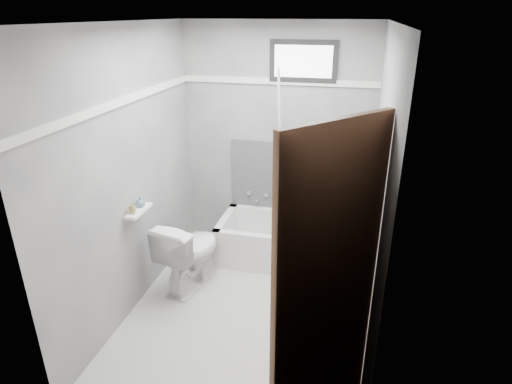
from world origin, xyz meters
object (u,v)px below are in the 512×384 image
(door, at_px, (373,336))
(soap_bottle_b, at_px, (140,202))
(soap_bottle_a, at_px, (132,208))
(office_chair, at_px, (323,208))
(toilet, at_px, (190,253))
(bathtub, at_px, (290,242))

(door, relative_size, soap_bottle_b, 20.01)
(soap_bottle_a, height_order, soap_bottle_b, soap_bottle_a)
(office_chair, xyz_separation_m, door, (0.43, -2.26, 0.38))
(door, xyz_separation_m, soap_bottle_b, (-1.92, 1.29, -0.04))
(office_chair, distance_m, door, 2.33)
(office_chair, xyz_separation_m, soap_bottle_b, (-1.49, -0.97, 0.34))
(door, xyz_separation_m, soap_bottle_a, (-1.92, 1.15, -0.03))
(office_chair, relative_size, toilet, 1.41)
(soap_bottle_a, distance_m, soap_bottle_b, 0.14)
(bathtub, relative_size, toilet, 2.10)
(door, bearing_deg, soap_bottle_a, 149.16)
(toilet, bearing_deg, door, 149.29)
(office_chair, height_order, toilet, office_chair)
(bathtub, xyz_separation_m, door, (0.75, -2.21, 0.79))
(office_chair, xyz_separation_m, soap_bottle_a, (-1.49, -1.11, 0.34))
(office_chair, bearing_deg, toilet, -144.94)
(toilet, relative_size, soap_bottle_b, 7.15)
(soap_bottle_a, bearing_deg, door, -30.84)
(bathtub, bearing_deg, door, -71.25)
(office_chair, xyz_separation_m, toilet, (-1.17, -0.73, -0.27))
(toilet, height_order, soap_bottle_b, soap_bottle_b)
(soap_bottle_b, bearing_deg, toilet, 37.83)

